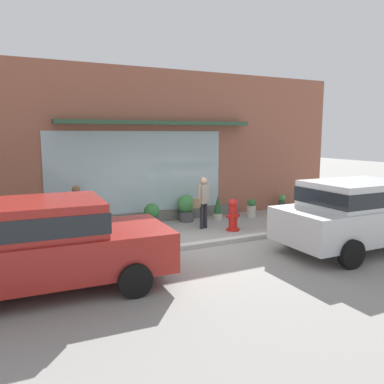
% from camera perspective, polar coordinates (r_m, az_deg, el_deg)
% --- Properties ---
extents(ground_plane, '(60.00, 60.00, 0.00)m').
position_cam_1_polar(ground_plane, '(10.13, 1.38, -7.68)').
color(ground_plane, gray).
extents(curb_strip, '(14.00, 0.24, 0.12)m').
position_cam_1_polar(curb_strip, '(9.95, 1.92, -7.63)').
color(curb_strip, '#B2B2AD').
rests_on(curb_strip, ground_plane).
extents(storefront, '(14.00, 0.81, 4.86)m').
position_cam_1_polar(storefront, '(12.63, -5.45, 6.52)').
color(storefront, '#935642').
rests_on(storefront, ground_plane).
extents(fire_hydrant, '(0.44, 0.41, 0.95)m').
position_cam_1_polar(fire_hydrant, '(11.49, 6.07, -3.34)').
color(fire_hydrant, red).
rests_on(fire_hydrant, ground_plane).
extents(pedestrian_with_handbag, '(0.64, 0.35, 1.56)m').
position_cam_1_polar(pedestrian_with_handbag, '(11.58, 1.64, -1.06)').
color(pedestrian_with_handbag, '#232328').
rests_on(pedestrian_with_handbag, ground_plane).
extents(pedestrian_passerby, '(0.46, 0.27, 1.56)m').
position_cam_1_polar(pedestrian_passerby, '(10.20, -16.57, -2.73)').
color(pedestrian_passerby, '#8E333D').
rests_on(pedestrian_passerby, ground_plane).
extents(parked_car_red, '(4.60, 2.28, 1.67)m').
position_cam_1_polar(parked_car_red, '(7.50, -21.60, -6.72)').
color(parked_car_red, maroon).
rests_on(parked_car_red, ground_plane).
extents(parked_car_silver, '(4.43, 2.09, 1.71)m').
position_cam_1_polar(parked_car_silver, '(10.35, 23.55, -2.61)').
color(parked_car_silver, silver).
rests_on(parked_car_silver, ground_plane).
extents(potted_plant_window_center, '(0.59, 0.59, 0.88)m').
position_cam_1_polar(potted_plant_window_center, '(12.60, -0.87, -2.19)').
color(potted_plant_window_center, '#4C4C51').
rests_on(potted_plant_window_center, ground_plane).
extents(potted_plant_trailing_edge, '(0.32, 0.32, 0.81)m').
position_cam_1_polar(potted_plant_trailing_edge, '(12.99, 3.80, -2.31)').
color(potted_plant_trailing_edge, '#B7B2A3').
rests_on(potted_plant_trailing_edge, ground_plane).
extents(potted_plant_by_entrance, '(0.48, 0.48, 0.77)m').
position_cam_1_polar(potted_plant_by_entrance, '(11.74, -5.92, -3.21)').
color(potted_plant_by_entrance, '#33473D').
rests_on(potted_plant_by_entrance, ground_plane).
extents(potted_plant_window_left, '(0.42, 0.42, 1.16)m').
position_cam_1_polar(potted_plant_window_left, '(11.22, -16.57, -3.48)').
color(potted_plant_window_left, '#4C4C51').
rests_on(potted_plant_window_left, ground_plane).
extents(potted_plant_near_hydrant, '(0.30, 0.30, 0.63)m').
position_cam_1_polar(potted_plant_near_hydrant, '(13.46, 8.73, -2.34)').
color(potted_plant_near_hydrant, '#B7B2A3').
rests_on(potted_plant_near_hydrant, ground_plane).
extents(potted_plant_doorstep, '(0.32, 0.32, 0.47)m').
position_cam_1_polar(potted_plant_doorstep, '(11.49, -23.44, -5.24)').
color(potted_plant_doorstep, '#9E6042').
rests_on(potted_plant_doorstep, ground_plane).
extents(potted_plant_low_front, '(0.26, 0.26, 0.60)m').
position_cam_1_polar(potted_plant_low_front, '(14.84, 13.09, -1.44)').
color(potted_plant_low_front, '#33473D').
rests_on(potted_plant_low_front, ground_plane).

